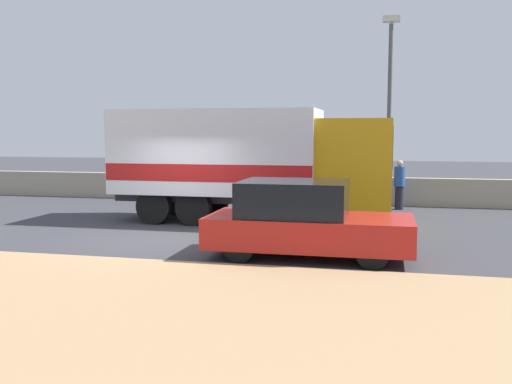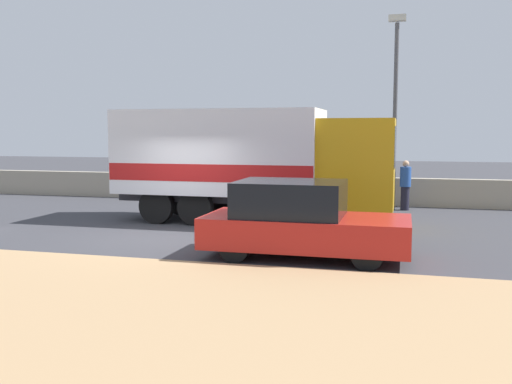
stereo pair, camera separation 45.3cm
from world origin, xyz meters
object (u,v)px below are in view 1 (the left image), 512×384
(car_hatchback, at_px, (304,220))
(street_lamp, at_px, (390,98))
(pedestrian, at_px, (399,184))
(box_truck, at_px, (244,160))

(car_hatchback, bearing_deg, street_lamp, 78.02)
(car_hatchback, bearing_deg, pedestrian, 75.29)
(box_truck, distance_m, pedestrian, 5.87)
(street_lamp, bearing_deg, pedestrian, -5.45)
(box_truck, relative_size, pedestrian, 4.74)
(box_truck, xyz_separation_m, pedestrian, (4.41, 3.76, -0.95))
(street_lamp, xyz_separation_m, car_hatchback, (-1.70, -7.99, -2.96))
(pedestrian, bearing_deg, car_hatchback, -104.71)
(car_hatchback, xyz_separation_m, pedestrian, (2.09, 7.96, 0.09))
(pedestrian, bearing_deg, box_truck, -139.57)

